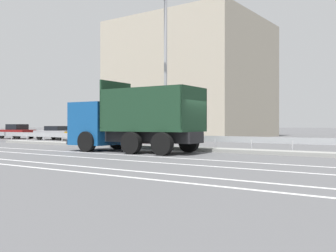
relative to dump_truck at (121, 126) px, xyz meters
The scene contains 14 objects.
ground_plane 3.95m from the dump_truck, 10.00° to the left, with size 320.00×320.00×0.00m, color #565659.
lane_strip_0 2.39m from the dump_truck, 61.40° to the right, with size 62.94×0.16×0.01m, color silver.
lane_strip_1 4.07m from the dump_truck, 75.66° to the right, with size 62.94×0.16×0.01m, color silver.
lane_strip_2 6.43m from the dump_truck, 81.29° to the right, with size 62.94×0.16×0.01m, color silver.
median_island 4.66m from the dump_truck, 35.42° to the left, with size 34.62×1.10×0.18m, color gray.
median_guardrail 5.10m from the dump_truck, 43.34° to the left, with size 62.94×0.09×0.78m.
dump_truck is the anchor object (origin of this frame).
median_road_sign 5.48m from the dump_truck, 151.56° to the left, with size 0.76×0.16×2.28m.
street_lamp_1 4.37m from the dump_truck, 70.79° to the left, with size 0.70×2.10×8.52m.
parked_car_0 22.23m from the dump_truck, 159.63° to the left, with size 3.94×2.04×1.43m.
parked_car_1 17.17m from the dump_truck, 152.01° to the left, with size 4.17×2.18×1.26m.
parked_car_2 12.84m from the dump_truck, 143.12° to the left, with size 4.50×2.06×1.30m.
parked_car_3 9.34m from the dump_truck, 121.39° to the left, with size 4.56×1.86×1.52m.
background_building_0 26.56m from the dump_truck, 113.74° to the left, with size 15.76×14.13×13.10m, color #B7AD99.
Camera 1 is at (10.12, -15.79, 1.38)m, focal length 42.00 mm.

